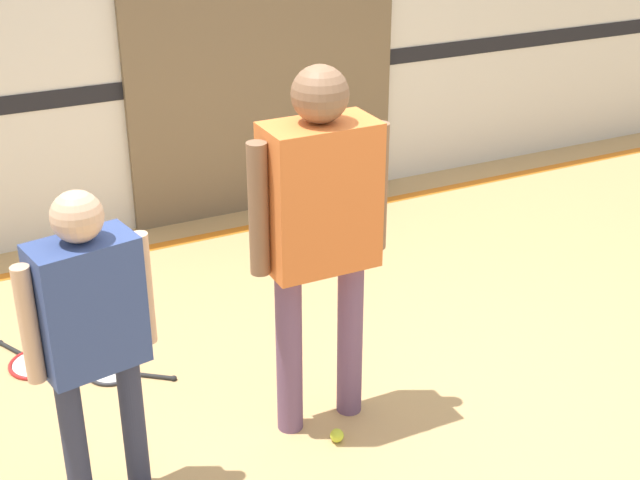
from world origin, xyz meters
TOP-DOWN VIEW (x-y plane):
  - ground_plane at (0.00, 0.00)m, footprint 16.00×16.00m
  - wall_panel at (0.64, 2.62)m, footprint 2.06×0.05m
  - floor_stripe at (0.00, 2.28)m, footprint 14.40×0.10m
  - person_instructor at (-0.20, 0.03)m, footprint 0.67×0.27m
  - person_student_left at (-1.27, -0.08)m, footprint 0.54×0.29m
  - racket_spare_on_floor at (-1.01, 0.86)m, footprint 0.48×0.41m
  - racket_second_spare at (-1.37, 1.15)m, footprint 0.43×0.54m
  - tennis_ball_near_instructor at (-0.21, -0.17)m, footprint 0.07×0.07m
  - tennis_ball_by_spare_racket at (-1.26, 1.08)m, footprint 0.07×0.07m

SIDE VIEW (x-z plane):
  - ground_plane at x=0.00m, z-range 0.00..0.00m
  - floor_stripe at x=0.00m, z-range 0.00..0.01m
  - racket_spare_on_floor at x=-1.01m, z-range -0.01..0.03m
  - racket_second_spare at x=-1.37m, z-range -0.01..0.03m
  - tennis_ball_near_instructor at x=-0.21m, z-range 0.00..0.07m
  - tennis_ball_by_spare_racket at x=-1.26m, z-range 0.00..0.07m
  - wall_panel at x=0.64m, z-range 0.00..1.73m
  - person_student_left at x=-1.27m, z-range 0.17..1.62m
  - person_instructor at x=-0.20m, z-range 0.21..1.98m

